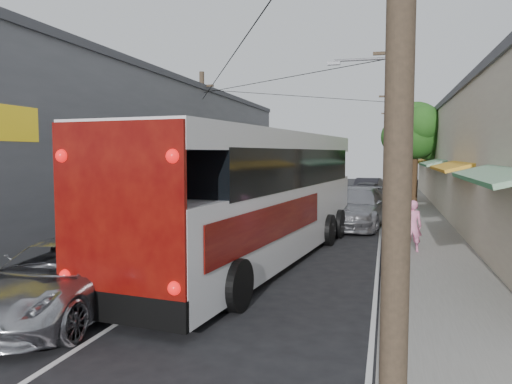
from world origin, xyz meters
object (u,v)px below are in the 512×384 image
parked_car_far (367,189)px  pedestrian_far (393,215)px  coach_bus (259,195)px  parked_car_mid (365,193)px  pedestrian_near (412,226)px  parked_suv (357,207)px  jeepney (64,278)px

parked_car_far → pedestrian_far: bearing=-76.8°
pedestrian_far → coach_bus: bearing=84.9°
parked_car_mid → parked_car_far: 3.46m
parked_car_far → pedestrian_near: pedestrian_near is taller
parked_suv → pedestrian_near: bearing=-63.3°
pedestrian_near → parked_car_mid: bearing=-84.8°
jeepney → coach_bus: bearing=63.6°
parked_suv → pedestrian_far: 2.51m
parked_suv → parked_car_mid: bearing=96.9°
parked_car_mid → parked_car_far: bearing=95.3°
coach_bus → parked_suv: bearing=79.6°
parked_car_mid → pedestrian_near: 16.14m
jeepney → parked_car_mid: parked_car_mid is taller
coach_bus → parked_suv: size_ratio=2.30×
coach_bus → parked_car_mid: bearing=89.0°
coach_bus → pedestrian_near: 5.27m
coach_bus → jeepney: bearing=-106.4°
parked_suv → parked_car_far: 13.43m
parked_suv → parked_car_far: (0.00, 13.43, -0.10)m
coach_bus → parked_car_far: (2.55, 21.54, -1.28)m
parked_car_mid → parked_car_far: (0.00, 3.46, 0.01)m
parked_suv → pedestrian_far: size_ratio=4.29×
coach_bus → parked_suv: (2.55, 8.12, -1.18)m
coach_bus → parked_suv: 8.59m
coach_bus → pedestrian_near: bearing=31.1°
jeepney → parked_suv: 15.14m
parked_car_mid → pedestrian_far: (1.60, -11.90, 0.06)m
jeepney → parked_car_mid: size_ratio=1.21×
jeepney → parked_suv: bearing=67.0°
parked_car_far → pedestrian_near: bearing=-76.4°
parked_car_mid → parked_car_far: parked_car_far is taller
parked_suv → pedestrian_far: bearing=-43.4°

